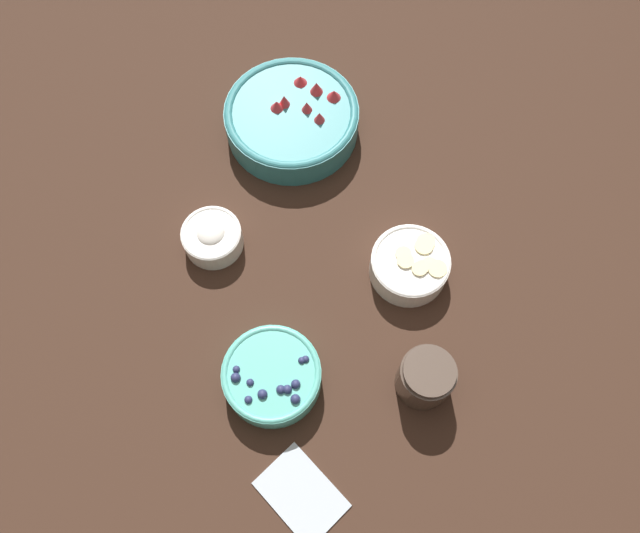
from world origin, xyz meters
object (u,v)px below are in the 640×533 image
bowl_strawberries (292,118)px  bowl_bananas (410,265)px  bowl_cream (212,237)px  bowl_blueberries (272,376)px  jar_chocolate (425,378)px

bowl_strawberries → bowl_bananas: size_ratio=1.87×
bowl_cream → bowl_strawberries: bearing=113.6°
bowl_strawberries → bowl_blueberries: 0.50m
bowl_bananas → jar_chocolate: 0.20m
bowl_strawberries → bowl_blueberries: bearing=-40.1°
bowl_strawberries → bowl_bananas: (0.37, -0.02, -0.01)m
bowl_blueberries → bowl_bananas: size_ratio=1.17×
bowl_strawberries → bowl_cream: bowl_strawberries is taller
jar_chocolate → bowl_cream: bearing=-162.8°
bowl_cream → jar_chocolate: bearing=17.2°
bowl_bananas → bowl_strawberries: bearing=177.2°
bowl_bananas → jar_chocolate: bearing=-34.0°
jar_chocolate → bowl_strawberries: bearing=166.3°
bowl_blueberries → bowl_bananas: (-0.01, 0.30, 0.00)m
bowl_blueberries → bowl_bananas: 0.30m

